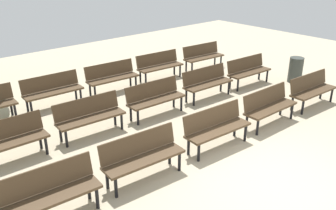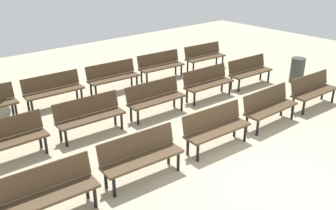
# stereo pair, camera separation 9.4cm
# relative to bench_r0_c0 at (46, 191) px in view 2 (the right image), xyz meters

# --- Properties ---
(ground_plane) EXTENTS (24.00, 24.00, 0.00)m
(ground_plane) POSITION_rel_bench_r0_c0_xyz_m (3.61, -1.75, -0.50)
(ground_plane) COLOR #BCAD8E
(bench_r0_c0) EXTENTS (1.63, 0.60, 0.87)m
(bench_r0_c0) POSITION_rel_bench_r0_c0_xyz_m (0.00, 0.00, 0.00)
(bench_r0_c0) COLOR #4C3823
(bench_r0_c0) RESTS_ON ground_plane
(bench_r0_c1) EXTENTS (1.63, 0.61, 0.87)m
(bench_r0_c1) POSITION_rel_bench_r0_c0_xyz_m (1.79, -0.07, 0.00)
(bench_r0_c1) COLOR #4C3823
(bench_r0_c1) RESTS_ON ground_plane
(bench_r0_c2) EXTENTS (1.63, 0.59, 0.87)m
(bench_r0_c2) POSITION_rel_bench_r0_c0_xyz_m (3.72, -0.17, 0.00)
(bench_r0_c2) COLOR #4C3823
(bench_r0_c2) RESTS_ON ground_plane
(bench_r0_c3) EXTENTS (1.61, 0.52, 0.87)m
(bench_r0_c3) POSITION_rel_bench_r0_c0_xyz_m (5.56, -0.24, 0.00)
(bench_r0_c3) COLOR #4C3823
(bench_r0_c3) RESTS_ON ground_plane
(bench_r0_c4) EXTENTS (1.63, 0.58, 0.87)m
(bench_r0_c4) POSITION_rel_bench_r0_c0_xyz_m (7.41, -0.35, 0.00)
(bench_r0_c4) COLOR #4C3823
(bench_r0_c4) RESTS_ON ground_plane
(bench_r1_c0) EXTENTS (1.61, 0.52, 0.87)m
(bench_r1_c0) POSITION_rel_bench_r0_c0_xyz_m (0.09, 2.19, 0.00)
(bench_r1_c0) COLOR #4C3823
(bench_r1_c0) RESTS_ON ground_plane
(bench_r1_c1) EXTENTS (1.62, 0.57, 0.87)m
(bench_r1_c1) POSITION_rel_bench_r0_c0_xyz_m (1.95, 2.13, 0.00)
(bench_r1_c1) COLOR #4C3823
(bench_r1_c1) RESTS_ON ground_plane
(bench_r1_c2) EXTENTS (1.62, 0.55, 0.87)m
(bench_r1_c2) POSITION_rel_bench_r0_c0_xyz_m (3.78, 1.99, 0.00)
(bench_r1_c2) COLOR #4C3823
(bench_r1_c2) RESTS_ON ground_plane
(bench_r1_c3) EXTENTS (1.62, 0.56, 0.87)m
(bench_r1_c3) POSITION_rel_bench_r0_c0_xyz_m (5.68, 1.95, 0.00)
(bench_r1_c3) COLOR #4C3823
(bench_r1_c3) RESTS_ON ground_plane
(bench_r1_c4) EXTENTS (1.63, 0.57, 0.87)m
(bench_r1_c4) POSITION_rel_bench_r0_c0_xyz_m (7.47, 1.85, 0.00)
(bench_r1_c4) COLOR #4C3823
(bench_r1_c4) RESTS_ON ground_plane
(bench_r2_c1) EXTENTS (1.62, 0.55, 0.87)m
(bench_r2_c1) POSITION_rel_bench_r0_c0_xyz_m (2.03, 4.27, 0.00)
(bench_r2_c1) COLOR #4C3823
(bench_r2_c1) RESTS_ON ground_plane
(bench_r2_c2) EXTENTS (1.63, 0.58, 0.87)m
(bench_r2_c2) POSITION_rel_bench_r0_c0_xyz_m (3.88, 4.17, 0.00)
(bench_r2_c2) COLOR #4C3823
(bench_r2_c2) RESTS_ON ground_plane
(bench_r2_c3) EXTENTS (1.63, 0.60, 0.87)m
(bench_r2_c3) POSITION_rel_bench_r0_c0_xyz_m (5.71, 4.13, 0.00)
(bench_r2_c3) COLOR #4C3823
(bench_r2_c3) RESTS_ON ground_plane
(bench_r2_c4) EXTENTS (1.63, 0.60, 0.87)m
(bench_r2_c4) POSITION_rel_bench_r0_c0_xyz_m (7.64, 3.99, 0.00)
(bench_r2_c4) COLOR #4C3823
(bench_r2_c4) RESTS_ON ground_plane
(trash_bin) EXTENTS (0.44, 0.44, 0.82)m
(trash_bin) POSITION_rel_bench_r0_c0_xyz_m (8.86, 0.99, -0.10)
(trash_bin) COLOR #383D38
(trash_bin) RESTS_ON ground_plane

